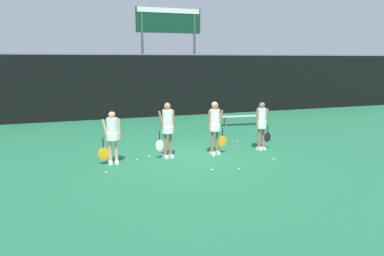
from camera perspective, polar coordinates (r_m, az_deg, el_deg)
name	(u,v)px	position (r m, az deg, el deg)	size (l,w,h in m)	color
ground_plane	(192,156)	(12.33, -0.05, -4.26)	(140.00, 140.00, 0.00)	#216642
fence_windscreen	(138,86)	(20.39, -8.28, 6.38)	(60.00, 0.08, 3.43)	black
scoreboard	(169,32)	(21.84, -3.55, 14.45)	(3.75, 0.15, 5.95)	#515156
bench_courtside	(243,117)	(18.08, 7.75, 1.68)	(2.20, 0.62, 0.47)	#B2B2B7
player_0	(112,133)	(11.46, -12.06, -0.73)	(0.68, 0.39, 1.63)	tan
player_1	(167,125)	(11.91, -3.77, 0.41)	(0.65, 0.38, 1.78)	#8C664C
player_2	(215,123)	(12.35, 3.52, 0.74)	(0.67, 0.38, 1.76)	#8C664C
player_3	(262,122)	(13.20, 10.55, 0.97)	(0.63, 0.35, 1.70)	#8C664C
tennis_ball_0	(213,157)	(12.10, 3.26, -4.40)	(0.07, 0.07, 0.07)	#CCE033
tennis_ball_1	(237,142)	(14.37, 6.93, -2.07)	(0.07, 0.07, 0.07)	#CCE033
tennis_ball_2	(149,156)	(12.18, -6.51, -4.33)	(0.07, 0.07, 0.07)	#CCE033
tennis_ball_3	(166,150)	(12.99, -3.92, -3.36)	(0.07, 0.07, 0.07)	#CCE033
tennis_ball_4	(274,159)	(12.08, 12.32, -4.64)	(0.07, 0.07, 0.07)	#CCE033
tennis_ball_5	(137,160)	(11.80, -8.40, -4.89)	(0.06, 0.06, 0.06)	#CCE033
tennis_ball_6	(106,173)	(10.70, -12.93, -6.64)	(0.07, 0.07, 0.07)	#CCE033
tennis_ball_7	(239,169)	(10.83, 7.16, -6.24)	(0.07, 0.07, 0.07)	#CCE033
tennis_ball_8	(212,170)	(10.66, 3.09, -6.43)	(0.07, 0.07, 0.07)	#CCE033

